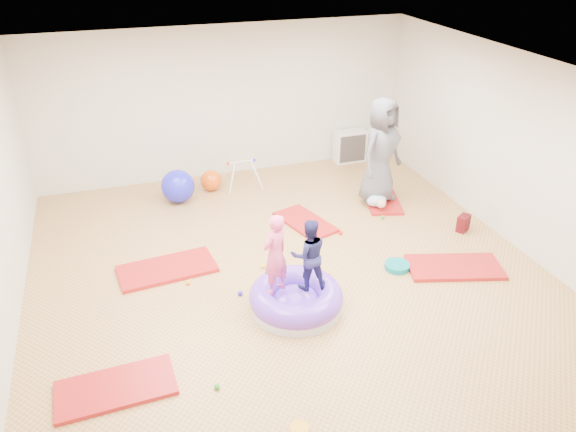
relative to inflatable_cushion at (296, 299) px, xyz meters
name	(u,v)px	position (x,y,z in m)	size (l,w,h in m)	color
room	(296,191)	(0.16, 0.51, 1.25)	(7.01, 8.01, 2.81)	tan
gym_mat_front_left	(116,388)	(-2.27, -0.73, -0.12)	(1.23, 0.62, 0.05)	maroon
gym_mat_mid_left	(167,269)	(-1.45, 1.40, -0.12)	(1.34, 0.67, 0.06)	maroon
gym_mat_center_back	(305,222)	(0.88, 2.08, -0.12)	(1.11, 0.55, 0.05)	maroon
gym_mat_right	(454,267)	(2.44, 0.15, -0.12)	(1.31, 0.65, 0.05)	maroon
gym_mat_rear_right	(382,200)	(2.44, 2.42, -0.12)	(1.11, 0.55, 0.05)	maroon
inflatable_cushion	(296,299)	(0.00, 0.00, 0.00)	(1.20, 1.20, 0.38)	silver
child_pink	(275,251)	(-0.26, 0.05, 0.73)	(0.39, 0.26, 1.07)	#EC518F
child_navy	(309,251)	(0.16, 0.01, 0.67)	(0.46, 0.36, 0.95)	navy
adult_caregiver	(381,151)	(2.34, 2.43, 0.81)	(0.89, 0.58, 1.83)	#51535C
infant	(378,201)	(2.22, 2.17, 0.01)	(0.36, 0.36, 0.21)	#9EBDE0
ball_pit_balls	(309,272)	(0.44, 0.68, -0.11)	(3.93, 2.93, 0.07)	#F5A820
exercise_ball_blue	(178,186)	(-0.95, 3.54, 0.14)	(0.58, 0.58, 0.58)	#2221DD
exercise_ball_orange	(211,180)	(-0.32, 3.82, 0.04)	(0.38, 0.38, 0.38)	#D74D0D
infant_play_gym	(242,169)	(0.26, 3.80, 0.19)	(0.66, 0.62, 0.50)	silver
cube_shelf	(350,146)	(2.64, 4.31, 0.17)	(0.64, 0.31, 0.64)	silver
balance_disc	(397,266)	(1.67, 0.42, -0.11)	(0.36, 0.36, 0.08)	#08757C
backpack	(463,223)	(3.18, 1.07, -0.01)	(0.23, 0.14, 0.27)	maroon
yellow_toy	(299,428)	(-0.60, -1.83, -0.13)	(0.19, 0.19, 0.03)	#F5A820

